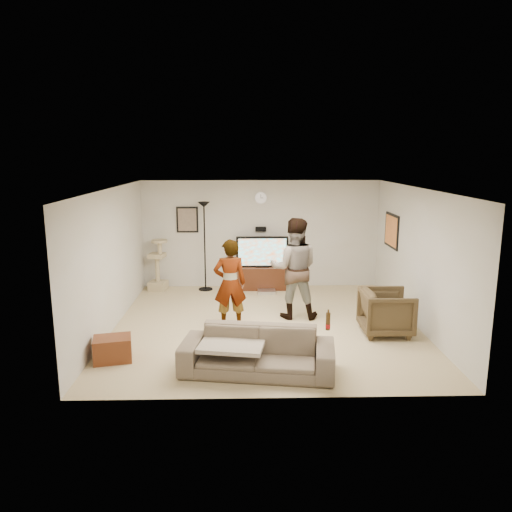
{
  "coord_description": "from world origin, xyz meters",
  "views": [
    {
      "loc": [
        -0.4,
        -8.56,
        3.09
      ],
      "look_at": [
        -0.17,
        0.2,
        1.26
      ],
      "focal_mm": 34.37,
      "sensor_mm": 36.0,
      "label": 1
    }
  ],
  "objects_px": {
    "tv": "(262,252)",
    "side_table": "(113,349)",
    "beer_bottle": "(328,321)",
    "sofa": "(257,351)",
    "floor_lamp": "(205,247)",
    "tv_stand": "(262,278)",
    "person_right": "(294,268)",
    "person_left": "(230,284)",
    "cat_tree": "(157,265)",
    "armchair": "(386,312)"
  },
  "relations": [
    {
      "from": "floor_lamp",
      "to": "side_table",
      "type": "xyz_separation_m",
      "value": [
        -1.11,
        -3.95,
        -0.83
      ]
    },
    {
      "from": "tv_stand",
      "to": "person_left",
      "type": "xyz_separation_m",
      "value": [
        -0.68,
        -2.56,
        0.55
      ]
    },
    {
      "from": "cat_tree",
      "to": "person_right",
      "type": "bearing_deg",
      "value": -34.27
    },
    {
      "from": "tv_stand",
      "to": "beer_bottle",
      "type": "xyz_separation_m",
      "value": [
        0.77,
        -4.48,
        0.5
      ]
    },
    {
      "from": "armchair",
      "to": "tv_stand",
      "type": "bearing_deg",
      "value": 35.22
    },
    {
      "from": "tv",
      "to": "side_table",
      "type": "distance_m",
      "value": 4.74
    },
    {
      "from": "tv",
      "to": "person_right",
      "type": "xyz_separation_m",
      "value": [
        0.53,
        -2.04,
        0.08
      ]
    },
    {
      "from": "armchair",
      "to": "floor_lamp",
      "type": "bearing_deg",
      "value": 49.74
    },
    {
      "from": "cat_tree",
      "to": "person_left",
      "type": "xyz_separation_m",
      "value": [
        1.74,
        -2.53,
        0.22
      ]
    },
    {
      "from": "tv_stand",
      "to": "tv",
      "type": "height_order",
      "value": "tv"
    },
    {
      "from": "person_right",
      "to": "person_left",
      "type": "bearing_deg",
      "value": 28.49
    },
    {
      "from": "cat_tree",
      "to": "sofa",
      "type": "height_order",
      "value": "cat_tree"
    },
    {
      "from": "floor_lamp",
      "to": "tv",
      "type": "bearing_deg",
      "value": 2.59
    },
    {
      "from": "tv_stand",
      "to": "cat_tree",
      "type": "distance_m",
      "value": 2.44
    },
    {
      "from": "person_left",
      "to": "person_right",
      "type": "distance_m",
      "value": 1.32
    },
    {
      "from": "cat_tree",
      "to": "beer_bottle",
      "type": "distance_m",
      "value": 5.47
    },
    {
      "from": "tv_stand",
      "to": "person_left",
      "type": "relative_size",
      "value": 0.78
    },
    {
      "from": "cat_tree",
      "to": "beer_bottle",
      "type": "bearing_deg",
      "value": -54.43
    },
    {
      "from": "person_left",
      "to": "armchair",
      "type": "distance_m",
      "value": 2.79
    },
    {
      "from": "floor_lamp",
      "to": "beer_bottle",
      "type": "xyz_separation_m",
      "value": [
        2.08,
        -4.42,
        -0.26
      ]
    },
    {
      "from": "person_left",
      "to": "armchair",
      "type": "height_order",
      "value": "person_left"
    },
    {
      "from": "person_left",
      "to": "person_right",
      "type": "bearing_deg",
      "value": -164.89
    },
    {
      "from": "person_right",
      "to": "tv_stand",
      "type": "bearing_deg",
      "value": -70.46
    },
    {
      "from": "floor_lamp",
      "to": "side_table",
      "type": "height_order",
      "value": "floor_lamp"
    },
    {
      "from": "side_table",
      "to": "beer_bottle",
      "type": "bearing_deg",
      "value": -8.37
    },
    {
      "from": "cat_tree",
      "to": "armchair",
      "type": "bearing_deg",
      "value": -33.39
    },
    {
      "from": "person_right",
      "to": "beer_bottle",
      "type": "height_order",
      "value": "person_right"
    },
    {
      "from": "tv",
      "to": "cat_tree",
      "type": "relative_size",
      "value": 1.0
    },
    {
      "from": "tv",
      "to": "side_table",
      "type": "bearing_deg",
      "value": -121.17
    },
    {
      "from": "beer_bottle",
      "to": "tv_stand",
      "type": "bearing_deg",
      "value": 99.7
    },
    {
      "from": "beer_bottle",
      "to": "floor_lamp",
      "type": "bearing_deg",
      "value": 115.2
    },
    {
      "from": "beer_bottle",
      "to": "sofa",
      "type": "bearing_deg",
      "value": -180.0
    },
    {
      "from": "tv_stand",
      "to": "person_right",
      "type": "bearing_deg",
      "value": -75.46
    },
    {
      "from": "tv",
      "to": "beer_bottle",
      "type": "height_order",
      "value": "tv"
    },
    {
      "from": "cat_tree",
      "to": "tv",
      "type": "bearing_deg",
      "value": 0.8
    },
    {
      "from": "floor_lamp",
      "to": "person_right",
      "type": "relative_size",
      "value": 1.06
    },
    {
      "from": "beer_bottle",
      "to": "cat_tree",
      "type": "bearing_deg",
      "value": 125.57
    },
    {
      "from": "sofa",
      "to": "side_table",
      "type": "bearing_deg",
      "value": 176.47
    },
    {
      "from": "sofa",
      "to": "person_right",
      "type": "bearing_deg",
      "value": 81.16
    },
    {
      "from": "tv",
      "to": "side_table",
      "type": "height_order",
      "value": "tv"
    },
    {
      "from": "tv_stand",
      "to": "tv",
      "type": "bearing_deg",
      "value": 0.0
    },
    {
      "from": "tv",
      "to": "floor_lamp",
      "type": "xyz_separation_m",
      "value": [
        -1.32,
        -0.06,
        0.14
      ]
    },
    {
      "from": "tv_stand",
      "to": "person_left",
      "type": "distance_m",
      "value": 2.71
    },
    {
      "from": "cat_tree",
      "to": "beer_bottle",
      "type": "relative_size",
      "value": 4.75
    },
    {
      "from": "tv",
      "to": "tv_stand",
      "type": "bearing_deg",
      "value": 0.0
    },
    {
      "from": "person_left",
      "to": "sofa",
      "type": "relative_size",
      "value": 0.74
    },
    {
      "from": "beer_bottle",
      "to": "person_right",
      "type": "bearing_deg",
      "value": 95.53
    },
    {
      "from": "sofa",
      "to": "floor_lamp",
      "type": "bearing_deg",
      "value": 112.28
    },
    {
      "from": "tv",
      "to": "sofa",
      "type": "bearing_deg",
      "value": -93.03
    },
    {
      "from": "beer_bottle",
      "to": "side_table",
      "type": "distance_m",
      "value": 3.28
    }
  ]
}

